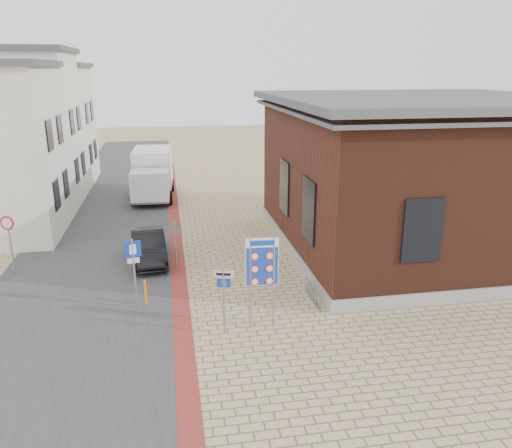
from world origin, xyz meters
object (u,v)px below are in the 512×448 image
object	(u,v)px
box_truck	(152,174)
border_sign	(262,264)
sedan	(148,246)
essen_sign	(224,290)
bollard	(145,292)
parking_sign	(134,262)

from	to	relation	value
box_truck	border_sign	world-z (taller)	border_sign
box_truck	border_sign	size ratio (longest dim) A/B	1.94
sedan	essen_sign	bearing A→B (deg)	-74.58
box_truck	essen_sign	distance (m)	18.12
border_sign	bollard	bearing A→B (deg)	150.95
box_truck	essen_sign	world-z (taller)	box_truck
sedan	border_sign	distance (m)	7.70
box_truck	essen_sign	size ratio (longest dim) A/B	2.59
box_truck	sedan	bearing A→B (deg)	-87.26
box_truck	bollard	distance (m)	15.49
border_sign	parking_sign	size ratio (longest dim) A/B	1.20
sedan	bollard	xyz separation A→B (m)	(0.00, -4.28, -0.19)
sedan	box_truck	size ratio (longest dim) A/B	0.67
box_truck	border_sign	xyz separation A→B (m)	(3.69, -17.75, 0.63)
sedan	border_sign	size ratio (longest dim) A/B	1.31
essen_sign	parking_sign	size ratio (longest dim) A/B	0.90
sedan	box_truck	world-z (taller)	box_truck
essen_sign	parking_sign	xyz separation A→B (m)	(-2.78, 2.27, 0.24)
box_truck	parking_sign	world-z (taller)	box_truck
border_sign	parking_sign	distance (m)	4.53
box_truck	border_sign	bearing A→B (deg)	-75.47
essen_sign	parking_sign	bearing A→B (deg)	155.52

